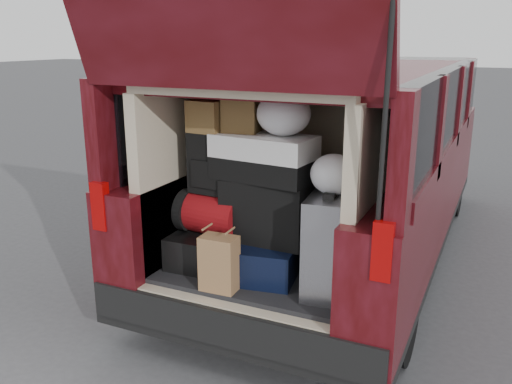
% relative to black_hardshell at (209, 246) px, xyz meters
% --- Properties ---
extents(ground, '(80.00, 80.00, 0.00)m').
position_rel_black_hardshell_xyz_m(ground, '(0.40, -0.17, -0.66)').
color(ground, '#3C3C3F').
rests_on(ground, ground).
extents(minivan, '(1.90, 5.35, 2.77)m').
position_rel_black_hardshell_xyz_m(minivan, '(0.40, 1.69, 0.25)').
color(minivan, black).
rests_on(minivan, ground).
extents(load_floor, '(1.24, 1.05, 0.55)m').
position_rel_black_hardshell_xyz_m(load_floor, '(0.40, 0.11, -0.38)').
color(load_floor, black).
rests_on(load_floor, ground).
extents(black_hardshell, '(0.41, 0.55, 0.22)m').
position_rel_black_hardshell_xyz_m(black_hardshell, '(0.00, 0.00, 0.00)').
color(black_hardshell, black).
rests_on(black_hardshell, load_floor).
extents(navy_hardshell, '(0.49, 0.56, 0.22)m').
position_rel_black_hardshell_xyz_m(navy_hardshell, '(0.43, -0.03, 0.00)').
color(navy_hardshell, black).
rests_on(navy_hardshell, load_floor).
extents(silver_roller, '(0.29, 0.42, 0.60)m').
position_rel_black_hardshell_xyz_m(silver_roller, '(0.87, -0.11, 0.19)').
color(silver_roller, silver).
rests_on(silver_roller, load_floor).
extents(kraft_bag, '(0.22, 0.15, 0.34)m').
position_rel_black_hardshell_xyz_m(kraft_bag, '(0.27, -0.35, 0.06)').
color(kraft_bag, olive).
rests_on(kraft_bag, load_floor).
extents(red_duffel, '(0.45, 0.32, 0.28)m').
position_rel_black_hardshell_xyz_m(red_duffel, '(0.05, -0.03, 0.25)').
color(red_duffel, maroon).
rests_on(red_duffel, black_hardshell).
extents(black_soft_case, '(0.55, 0.34, 0.39)m').
position_rel_black_hardshell_xyz_m(black_soft_case, '(0.43, 0.03, 0.31)').
color(black_soft_case, black).
rests_on(black_soft_case, navy_hardshell).
extents(backpack, '(0.28, 0.19, 0.39)m').
position_rel_black_hardshell_xyz_m(backpack, '(0.04, -0.01, 0.58)').
color(backpack, black).
rests_on(backpack, red_duffel).
extents(twotone_duffel, '(0.65, 0.38, 0.28)m').
position_rel_black_hardshell_xyz_m(twotone_duffel, '(0.40, 0.02, 0.64)').
color(twotone_duffel, white).
rests_on(twotone_duffel, black_soft_case).
extents(grocery_sack_lower, '(0.23, 0.20, 0.20)m').
position_rel_black_hardshell_xyz_m(grocery_sack_lower, '(0.02, 0.00, 0.88)').
color(grocery_sack_lower, brown).
rests_on(grocery_sack_lower, backpack).
extents(grocery_sack_upper, '(0.24, 0.21, 0.22)m').
position_rel_black_hardshell_xyz_m(grocery_sack_upper, '(0.22, 0.06, 0.89)').
color(grocery_sack_upper, brown).
rests_on(grocery_sack_upper, twotone_duffel).
extents(plastic_bag_center, '(0.37, 0.36, 0.26)m').
position_rel_black_hardshell_xyz_m(plastic_bag_center, '(0.51, 0.04, 0.91)').
color(plastic_bag_center, white).
rests_on(plastic_bag_center, twotone_duffel).
extents(plastic_bag_right, '(0.30, 0.29, 0.23)m').
position_rel_black_hardshell_xyz_m(plastic_bag_right, '(0.87, -0.07, 0.61)').
color(plastic_bag_right, white).
rests_on(plastic_bag_right, silver_roller).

